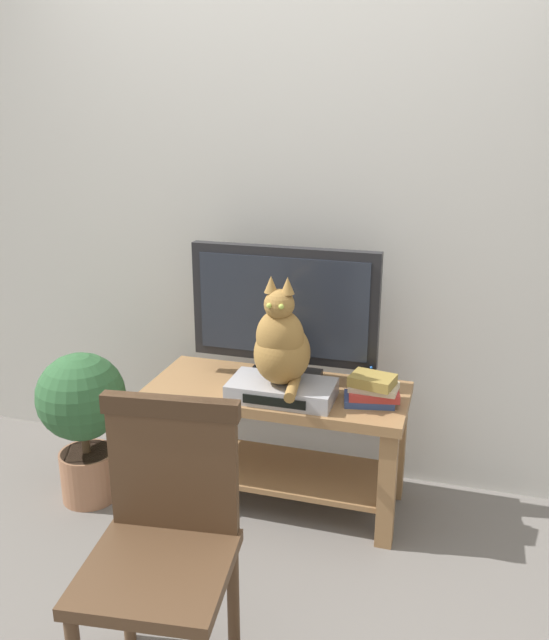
% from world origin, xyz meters
% --- Properties ---
extents(ground_plane, '(12.00, 12.00, 0.00)m').
position_xyz_m(ground_plane, '(0.00, 0.00, 0.00)').
color(ground_plane, slate).
extents(back_wall, '(7.00, 0.12, 2.80)m').
position_xyz_m(back_wall, '(0.00, 0.89, 1.40)').
color(back_wall, beige).
rests_on(back_wall, ground).
extents(tv_stand, '(1.12, 0.47, 0.56)m').
position_xyz_m(tv_stand, '(0.03, 0.48, 0.39)').
color(tv_stand, olive).
rests_on(tv_stand, ground).
extents(tv, '(0.82, 0.20, 0.60)m').
position_xyz_m(tv, '(0.03, 0.58, 0.88)').
color(tv, black).
rests_on(tv, tv_stand).
extents(media_box, '(0.44, 0.24, 0.07)m').
position_xyz_m(media_box, '(0.07, 0.38, 0.60)').
color(media_box, '#ADADB2').
rests_on(media_box, tv_stand).
extents(cat, '(0.23, 0.32, 0.46)m').
position_xyz_m(cat, '(0.07, 0.37, 0.81)').
color(cat, olive).
rests_on(cat, media_box).
extents(wooden_chair, '(0.47, 0.47, 0.91)m').
position_xyz_m(wooden_chair, '(-0.03, -0.54, 0.53)').
color(wooden_chair, '#513823').
rests_on(wooden_chair, ground).
extents(book_stack, '(0.24, 0.18, 0.13)m').
position_xyz_m(book_stack, '(0.44, 0.44, 0.62)').
color(book_stack, '#33477A').
rests_on(book_stack, tv_stand).
extents(potted_plant, '(0.39, 0.39, 0.70)m').
position_xyz_m(potted_plant, '(-0.81, 0.25, 0.43)').
color(potted_plant, '#9E6B4C').
rests_on(potted_plant, ground).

